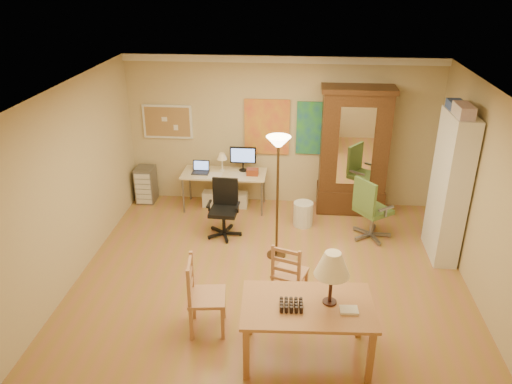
# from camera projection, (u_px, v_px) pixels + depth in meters

# --- Properties ---
(floor) EXTENTS (5.50, 5.50, 0.00)m
(floor) POSITION_uv_depth(u_px,v_px,m) (271.00, 275.00, 7.22)
(floor) COLOR olive
(floor) RESTS_ON ground
(crown_molding) EXTENTS (5.50, 0.08, 0.12)m
(crown_molding) POSITION_uv_depth(u_px,v_px,m) (282.00, 59.00, 8.34)
(crown_molding) COLOR white
(crown_molding) RESTS_ON floor
(corkboard) EXTENTS (0.90, 0.04, 0.62)m
(corkboard) POSITION_uv_depth(u_px,v_px,m) (168.00, 122.00, 9.00)
(corkboard) COLOR #9F834B
(corkboard) RESTS_ON floor
(art_panel_left) EXTENTS (0.80, 0.04, 1.00)m
(art_panel_left) POSITION_uv_depth(u_px,v_px,m) (267.00, 127.00, 8.87)
(art_panel_left) COLOR gold
(art_panel_left) RESTS_ON floor
(art_panel_right) EXTENTS (0.75, 0.04, 0.95)m
(art_panel_right) POSITION_uv_depth(u_px,v_px,m) (318.00, 128.00, 8.79)
(art_panel_right) COLOR #216587
(art_panel_right) RESTS_ON floor
(dining_table) EXTENTS (1.49, 0.94, 1.36)m
(dining_table) POSITION_uv_depth(u_px,v_px,m) (316.00, 294.00, 5.38)
(dining_table) COLOR brown
(dining_table) RESTS_ON floor
(ladder_chair_back) EXTENTS (0.51, 0.50, 0.88)m
(ladder_chair_back) POSITION_uv_depth(u_px,v_px,m) (289.00, 274.00, 6.50)
(ladder_chair_back) COLOR #9D6F48
(ladder_chair_back) RESTS_ON floor
(ladder_chair_left) EXTENTS (0.49, 0.51, 0.98)m
(ladder_chair_left) POSITION_uv_depth(u_px,v_px,m) (204.00, 297.00, 5.97)
(ladder_chair_left) COLOR #9D6F48
(ladder_chair_left) RESTS_ON floor
(torchiere_lamp) EXTENTS (0.35, 0.35, 1.92)m
(torchiere_lamp) POSITION_uv_depth(u_px,v_px,m) (278.00, 162.00, 7.05)
(torchiere_lamp) COLOR #412F1A
(torchiere_lamp) RESTS_ON floor
(computer_desk) EXTENTS (1.50, 0.66, 1.13)m
(computer_desk) POSITION_uv_depth(u_px,v_px,m) (226.00, 186.00, 9.07)
(computer_desk) COLOR beige
(computer_desk) RESTS_ON floor
(office_chair_black) EXTENTS (0.58, 0.58, 0.95)m
(office_chair_black) POSITION_uv_depth(u_px,v_px,m) (224.00, 221.00, 8.19)
(office_chair_black) COLOR black
(office_chair_black) RESTS_ON floor
(office_chair_green) EXTENTS (0.67, 0.67, 1.06)m
(office_chair_green) POSITION_uv_depth(u_px,v_px,m) (370.00, 222.00, 8.09)
(office_chair_green) COLOR slate
(office_chair_green) RESTS_ON floor
(drawer_cart) EXTENTS (0.33, 0.40, 0.67)m
(drawer_cart) POSITION_uv_depth(u_px,v_px,m) (146.00, 185.00, 9.33)
(drawer_cart) COLOR slate
(drawer_cart) RESTS_ON floor
(armoire) EXTENTS (1.23, 0.58, 2.26)m
(armoire) POSITION_uv_depth(u_px,v_px,m) (353.00, 159.00, 8.73)
(armoire) COLOR #321E0D
(armoire) RESTS_ON floor
(bookshelf) EXTENTS (0.33, 0.89, 2.23)m
(bookshelf) POSITION_uv_depth(u_px,v_px,m) (449.00, 188.00, 7.29)
(bookshelf) COLOR white
(bookshelf) RESTS_ON floor
(wastebin) EXTENTS (0.34, 0.34, 0.42)m
(wastebin) POSITION_uv_depth(u_px,v_px,m) (303.00, 214.00, 8.51)
(wastebin) COLOR silver
(wastebin) RESTS_ON floor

